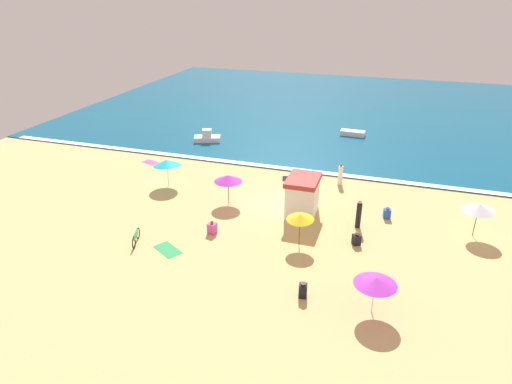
% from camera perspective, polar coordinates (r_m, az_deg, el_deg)
% --- Properties ---
extents(ground_plane, '(60.00, 60.00, 0.00)m').
position_cam_1_polar(ground_plane, '(31.56, 2.55, -1.38)').
color(ground_plane, '#D8B775').
extents(ocean_water, '(60.00, 44.00, 0.10)m').
position_cam_1_polar(ocean_water, '(57.50, 10.20, 10.61)').
color(ocean_water, '#0F567A').
rests_on(ocean_water, ground_plane).
extents(wave_breaker_foam, '(57.00, 0.70, 0.01)m').
position_cam_1_polar(wave_breaker_foam, '(37.10, 5.17, 2.90)').
color(wave_breaker_foam, white).
rests_on(wave_breaker_foam, ocean_water).
extents(lifeguard_cabana, '(2.04, 2.76, 2.63)m').
position_cam_1_polar(lifeguard_cabana, '(29.63, 5.99, -0.47)').
color(lifeguard_cabana, white).
rests_on(lifeguard_cabana, ground_plane).
extents(beach_umbrella_0, '(2.97, 2.98, 2.18)m').
position_cam_1_polar(beach_umbrella_0, '(34.23, -11.39, 3.71)').
color(beach_umbrella_0, silver).
rests_on(beach_umbrella_0, ground_plane).
extents(beach_umbrella_1, '(2.84, 2.84, 1.94)m').
position_cam_1_polar(beach_umbrella_1, '(21.40, 15.11, -10.99)').
color(beach_umbrella_1, silver).
rests_on(beach_umbrella_1, ground_plane).
extents(beach_umbrella_2, '(2.41, 2.41, 2.10)m').
position_cam_1_polar(beach_umbrella_2, '(30.87, -3.60, 1.76)').
color(beach_umbrella_2, '#4C3823').
rests_on(beach_umbrella_2, ground_plane).
extents(beach_umbrella_3, '(2.13, 2.14, 2.10)m').
position_cam_1_polar(beach_umbrella_3, '(25.84, 5.71, -3.18)').
color(beach_umbrella_3, '#4C3823').
rests_on(beach_umbrella_3, ground_plane).
extents(beach_umbrella_4, '(2.48, 2.47, 2.25)m').
position_cam_1_polar(beach_umbrella_4, '(29.79, 26.73, -1.76)').
color(beach_umbrella_4, '#4C3823').
rests_on(beach_umbrella_4, ground_plane).
extents(parked_bicycle, '(0.65, 1.74, 0.76)m').
position_cam_1_polar(parked_bicycle, '(27.54, -15.17, -5.65)').
color(parked_bicycle, black).
rests_on(parked_bicycle, ground_plane).
extents(beachgoer_0, '(0.59, 0.59, 0.85)m').
position_cam_1_polar(beachgoer_0, '(27.13, 12.78, -5.92)').
color(beachgoer_0, black).
rests_on(beachgoer_0, ground_plane).
extents(beachgoer_1, '(0.34, 0.34, 1.91)m').
position_cam_1_polar(beachgoer_1, '(28.74, 13.06, -2.83)').
color(beachgoer_1, black).
rests_on(beachgoer_1, ground_plane).
extents(beachgoer_2, '(0.51, 0.51, 1.70)m').
position_cam_1_polar(beachgoer_2, '(34.76, 10.78, 2.20)').
color(beachgoer_2, white).
rests_on(beachgoer_2, ground_plane).
extents(beachgoer_3, '(0.56, 0.56, 0.86)m').
position_cam_1_polar(beachgoer_3, '(27.74, -5.66, -4.63)').
color(beachgoer_3, '#D84CA5').
rests_on(beachgoer_3, ground_plane).
extents(beachgoer_4, '(0.44, 0.44, 0.96)m').
position_cam_1_polar(beachgoer_4, '(22.49, 6.05, -12.37)').
color(beachgoer_4, black).
rests_on(beachgoer_4, ground_plane).
extents(beachgoer_5, '(0.52, 0.52, 0.85)m').
position_cam_1_polar(beachgoer_5, '(30.59, 16.49, -2.62)').
color(beachgoer_5, blue).
rests_on(beachgoer_5, ground_plane).
extents(beach_towel_0, '(1.05, 1.25, 0.01)m').
position_cam_1_polar(beach_towel_0, '(35.49, 4.08, 1.71)').
color(beach_towel_0, black).
rests_on(beach_towel_0, ground_plane).
extents(beach_towel_1, '(2.02, 1.74, 0.01)m').
position_cam_1_polar(beach_towel_1, '(26.64, -11.28, -7.28)').
color(beach_towel_1, green).
rests_on(beach_towel_1, ground_plane).
extents(beach_towel_2, '(1.97, 1.36, 0.01)m').
position_cam_1_polar(beach_towel_2, '(39.68, -13.23, 3.68)').
color(beach_towel_2, '#D84CA5').
rests_on(beach_towel_2, ground_plane).
extents(small_boat_0, '(2.50, 1.12, 0.50)m').
position_cam_1_polar(small_boat_0, '(46.60, 12.31, 7.41)').
color(small_boat_0, white).
rests_on(small_boat_0, ocean_water).
extents(small_boat_1, '(2.80, 2.02, 1.19)m').
position_cam_1_polar(small_boat_1, '(44.04, -6.30, 6.99)').
color(small_boat_1, white).
rests_on(small_boat_1, ocean_water).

